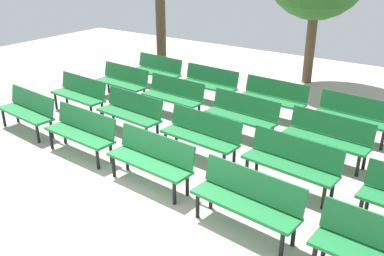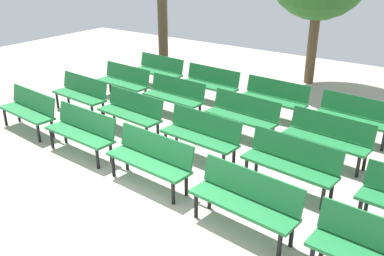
{
  "view_description": "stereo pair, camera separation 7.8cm",
  "coord_description": "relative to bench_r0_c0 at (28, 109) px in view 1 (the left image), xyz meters",
  "views": [
    {
      "loc": [
        4.22,
        -3.17,
        3.71
      ],
      "look_at": [
        0.0,
        2.93,
        0.55
      ],
      "focal_mm": 39.56,
      "sensor_mm": 36.0,
      "label": 1
    },
    {
      "loc": [
        4.28,
        -3.12,
        3.71
      ],
      "look_at": [
        0.0,
        2.93,
        0.55
      ],
      "focal_mm": 39.56,
      "sensor_mm": 36.0,
      "label": 2
    }
  ],
  "objects": [
    {
      "name": "ground_plane",
      "position": [
        3.58,
        -1.86,
        -0.5
      ],
      "size": [
        24.0,
        24.0,
        0.0
      ],
      "primitive_type": "plane",
      "color": "#B2A899"
    },
    {
      "name": "bench_r0_c0",
      "position": [
        0.0,
        0.0,
        0.0
      ],
      "size": [
        1.64,
        0.63,
        0.87
      ],
      "rotation": [
        0.0,
        0.0,
        -0.09
      ],
      "color": "#1E7238",
      "rests_on": "ground_plane"
    },
    {
      "name": "bench_r0_c1",
      "position": [
        1.84,
        -0.12,
        0.0
      ],
      "size": [
        1.62,
        0.57,
        0.87
      ],
      "rotation": [
        0.0,
        0.0,
        -0.06
      ],
      "color": "#1E7238",
      "rests_on": "ground_plane"
    },
    {
      "name": "bench_r0_c2",
      "position": [
        3.67,
        -0.25,
        0.0
      ],
      "size": [
        1.63,
        0.59,
        0.87
      ],
      "rotation": [
        0.0,
        0.0,
        -0.07
      ],
      "color": "#1E7238",
      "rests_on": "ground_plane"
    },
    {
      "name": "bench_r0_c3",
      "position": [
        5.57,
        -0.45,
        0.0
      ],
      "size": [
        1.64,
        0.63,
        0.87
      ],
      "rotation": [
        0.0,
        0.0,
        -0.09
      ],
      "color": "#1E7238",
      "rests_on": "ground_plane"
    },
    {
      "name": "bench_r0_c4",
      "position": [
        7.39,
        -0.59,
        0.0
      ],
      "size": [
        1.63,
        0.59,
        0.87
      ],
      "rotation": [
        0.0,
        0.0,
        -0.07
      ],
      "color": "#1E7238",
      "rests_on": "ground_plane"
    },
    {
      "name": "bench_r1_c0",
      "position": [
        0.06,
        1.41,
        0.0
      ],
      "size": [
        1.63,
        0.61,
        0.87
      ],
      "rotation": [
        0.0,
        0.0,
        -0.08
      ],
      "color": "#1E7238",
      "rests_on": "ground_plane"
    },
    {
      "name": "bench_r1_c1",
      "position": [
        1.9,
        1.18,
        0.0
      ],
      "size": [
        1.64,
        0.62,
        0.87
      ],
      "rotation": [
        0.0,
        0.0,
        -0.09
      ],
      "color": "#1E7238",
      "rests_on": "ground_plane"
    },
    {
      "name": "bench_r1_c2",
      "position": [
        3.8,
        1.05,
        0.0
      ],
      "size": [
        1.63,
        0.61,
        0.87
      ],
      "rotation": [
        0.0,
        0.0,
        -0.08
      ],
      "color": "#1E7238",
      "rests_on": "ground_plane"
    },
    {
      "name": "bench_r1_c3",
      "position": [
        5.64,
        0.96,
        0.0
      ],
      "size": [
        1.64,
        0.64,
        0.87
      ],
      "rotation": [
        0.0,
        0.0,
        -0.1
      ],
      "color": "#1E7238",
      "rests_on": "ground_plane"
    },
    {
      "name": "bench_r2_c0",
      "position": [
        0.2,
        2.76,
        0.0
      ],
      "size": [
        1.63,
        0.6,
        0.87
      ],
      "rotation": [
        0.0,
        0.0,
        -0.08
      ],
      "color": "#1E7238",
      "rests_on": "ground_plane"
    },
    {
      "name": "bench_r2_c1",
      "position": [
        2.0,
        2.59,
        0.0
      ],
      "size": [
        1.63,
        0.58,
        0.87
      ],
      "rotation": [
        0.0,
        0.0,
        -0.06
      ],
      "color": "#1E7238",
      "rests_on": "ground_plane"
    },
    {
      "name": "bench_r2_c2",
      "position": [
        3.94,
        2.41,
        0.0
      ],
      "size": [
        1.64,
        0.62,
        0.87
      ],
      "rotation": [
        0.0,
        0.0,
        -0.09
      ],
      "color": "#1E7238",
      "rests_on": "ground_plane"
    },
    {
      "name": "bench_r2_c3",
      "position": [
        5.79,
        2.31,
        0.0
      ],
      "size": [
        1.64,
        0.63,
        0.87
      ],
      "rotation": [
        0.0,
        0.0,
        -0.1
      ],
      "color": "#1E7238",
      "rests_on": "ground_plane"
    },
    {
      "name": "bench_r3_c0",
      "position": [
        0.26,
        4.12,
        0.0
      ],
      "size": [
        1.63,
        0.6,
        0.87
      ],
      "rotation": [
        0.0,
        0.0,
        -0.07
      ],
      "color": "#1E7238",
      "rests_on": "ground_plane"
    },
    {
      "name": "bench_r3_c1",
      "position": [
        2.15,
        3.92,
        0.0
      ],
      "size": [
        1.63,
        0.58,
        0.87
      ],
      "rotation": [
        0.0,
        0.0,
        -0.06
      ],
      "color": "#1E7238",
      "rests_on": "ground_plane"
    },
    {
      "name": "bench_r3_c2",
      "position": [
        4.01,
        3.8,
        0.0
      ],
      "size": [
        1.63,
        0.58,
        0.87
      ],
      "rotation": [
        0.0,
        0.0,
        -0.06
      ],
      "color": "#1E7238",
      "rests_on": "ground_plane"
    },
    {
      "name": "bench_r3_c3",
      "position": [
        5.9,
        3.67,
        0.0
      ],
      "size": [
        1.64,
        0.63,
        0.87
      ],
      "rotation": [
        0.0,
        0.0,
        -0.1
      ],
      "color": "#1E7238",
      "rests_on": "ground_plane"
    },
    {
      "name": "tree_0",
      "position": [
        -0.31,
        5.05,
        1.03
      ],
      "size": [
        0.3,
        0.3,
        3.06
      ],
      "color": "#4C3A28",
      "rests_on": "ground_plane"
    }
  ]
}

